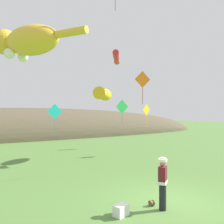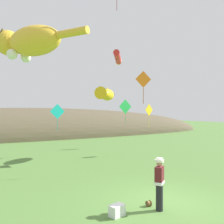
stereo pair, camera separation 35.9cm
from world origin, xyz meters
The scene contains 12 objects.
ground_plane centered at (0.00, 0.00, 0.00)m, with size 120.00×120.00×0.00m, color #517A38.
distant_hill_ridge centered at (0.00, 26.24, 0.00)m, with size 58.20×10.51×7.57m.
festival_attendant centered at (-0.63, -0.45, 0.95)m, with size 0.49×0.46×1.77m.
kite_spool centered at (-0.72, 0.02, 0.10)m, with size 0.15×0.20×0.20m.
picnic_cooler centered at (-2.11, -0.15, 0.18)m, with size 0.56×0.45×0.36m.
kite_giant_cat centered at (-2.94, 10.17, 7.93)m, with size 4.70×6.59×2.29m.
kite_fish_windsock centered at (2.16, 8.79, 4.55)m, with size 2.71×2.97×0.97m.
kite_tube_streamer centered at (1.66, 6.30, 6.65)m, with size 1.79×2.45×0.44m.
kite_diamond_gold centered at (5.67, 8.39, 3.42)m, with size 0.90×0.29×1.84m.
kite_diamond_teal centered at (-0.70, 11.13, 3.30)m, with size 1.12×0.07×2.02m.
kite_diamond_orange centered at (2.12, 4.25, 5.09)m, with size 0.91×0.23×1.83m.
kite_diamond_green centered at (6.06, 12.47, 3.74)m, with size 1.35×0.08×2.25m.
Camera 1 is at (-6.37, -6.83, 3.34)m, focal length 40.00 mm.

